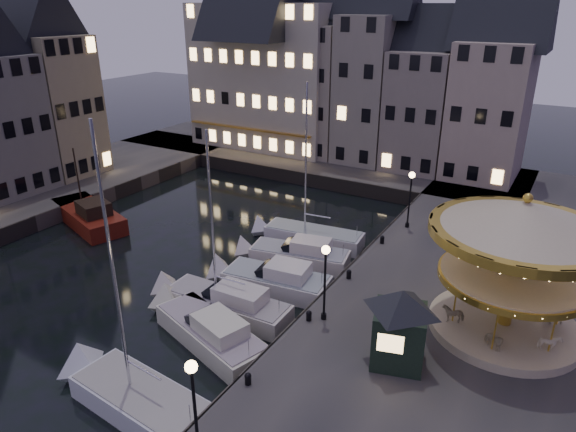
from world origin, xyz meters
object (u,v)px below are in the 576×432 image
Objects in this scene: streetlamp_b at (325,272)px; red_fishing_boat at (89,216)px; bollard_c at (349,274)px; streetlamp_a at (194,396)px; carousel at (520,244)px; motorboat_f at (306,236)px; motorboat_d at (270,280)px; motorboat_a at (133,396)px; ticket_kiosk at (401,314)px; bollard_a at (248,378)px; motorboat_b at (207,330)px; bollard_b at (309,315)px; streetlamp_c at (410,192)px; motorboat_e at (294,255)px; motorboat_c at (222,302)px; bollard_d at (382,239)px.

red_fishing_boat is (-22.78, 4.19, -3.31)m from streetlamp_b.
streetlamp_a is at bearing -87.63° from bollard_c.
motorboat_f is at bearing 156.28° from carousel.
red_fishing_boat reaches higher than motorboat_d.
ticket_kiosk is (9.35, 7.11, 3.24)m from motorboat_a.
bollard_a is at bearing -70.17° from motorboat_f.
red_fishing_boat is at bearing 148.08° from streetlamp_a.
streetlamp_b is 0.55× the size of motorboat_d.
motorboat_b is 10.22m from ticket_kiosk.
bollard_b is (-0.60, 9.50, -2.41)m from streetlamp_a.
streetlamp_a is at bearing -120.94° from carousel.
bollard_a is (-0.60, -19.50, -2.41)m from streetlamp_c.
bollard_b is 0.07× the size of motorboat_e.
streetlamp_b is at bearing -82.41° from bollard_c.
carousel reaches higher than bollard_a.
carousel reaches higher than bollard_b.
carousel is (13.37, 6.68, 5.42)m from motorboat_b.
streetlamp_c reaches higher than motorboat_e.
motorboat_c is 3.72m from motorboat_d.
carousel is at bearing 52.35° from ticket_kiosk.
carousel is (13.26, 0.61, 5.42)m from motorboat_d.
motorboat_a reaches higher than bollard_d.
motorboat_d is 7.10m from motorboat_f.
motorboat_f is 17.41m from red_fishing_boat.
motorboat_c is at bearing 175.98° from ticket_kiosk.
motorboat_d is at bearing 155.46° from ticket_kiosk.
motorboat_f reaches higher than motorboat_e.
motorboat_b is (-5.22, -16.59, -3.37)m from streetlamp_c.
streetlamp_b is 0.47× the size of red_fishing_boat.
bollard_d is 22.95m from red_fishing_boat.
red_fishing_boat reaches higher than bollard_a.
motorboat_d reaches higher than bollard_b.
bollard_c is at bearing -23.16° from motorboat_e.
bollard_b is at bearing 1.04° from motorboat_c.
motorboat_c is 1.49× the size of motorboat_d.
red_fishing_boat is (-17.77, 12.64, 0.17)m from motorboat_a.
red_fishing_boat reaches higher than bollard_c.
ticket_kiosk reaches higher than bollard_d.
streetlamp_a is 6.29m from motorboat_a.
streetlamp_b reaches higher than bollard_b.
motorboat_b is (-4.62, -7.59, -0.96)m from bollard_c.
bollard_b is 5.00m from bollard_c.
bollard_c is (-0.60, -9.00, -2.41)m from streetlamp_c.
streetlamp_c is 19.66m from bollard_a.
motorboat_d is 0.70× the size of motorboat_f.
motorboat_a is at bearing -89.49° from motorboat_d.
bollard_d is at bearing 90.00° from bollard_b.
motorboat_f is 1.24× the size of red_fishing_boat.
streetlamp_c is at bearing 29.07° from motorboat_f.
ticket_kiosk is (-3.80, -4.93, -2.28)m from carousel.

